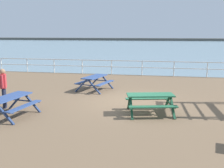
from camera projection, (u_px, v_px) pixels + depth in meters
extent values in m
cube|color=brown|center=(128.00, 103.00, 12.43)|extent=(30.00, 24.00, 0.20)
cube|color=gray|center=(157.00, 46.00, 63.27)|extent=(142.00, 90.00, 0.01)
cube|color=#4C4C47|center=(160.00, 41.00, 104.74)|extent=(142.00, 6.00, 1.80)
cube|color=white|center=(142.00, 61.00, 19.69)|extent=(23.00, 0.06, 0.06)
cube|color=white|center=(142.00, 67.00, 19.77)|extent=(23.00, 0.05, 0.05)
cylinder|color=white|center=(1.00, 65.00, 21.92)|extent=(0.07, 0.07, 1.05)
cylinder|color=white|center=(27.00, 65.00, 21.49)|extent=(0.07, 0.07, 1.05)
cylinder|color=white|center=(54.00, 66.00, 21.06)|extent=(0.07, 0.07, 1.05)
cylinder|color=white|center=(82.00, 67.00, 20.64)|extent=(0.07, 0.07, 1.05)
cylinder|color=white|center=(111.00, 67.00, 20.21)|extent=(0.07, 0.07, 1.05)
cylinder|color=white|center=(142.00, 68.00, 19.78)|extent=(0.07, 0.07, 1.05)
cylinder|color=white|center=(174.00, 69.00, 19.36)|extent=(0.07, 0.07, 1.05)
cylinder|color=white|center=(207.00, 70.00, 18.93)|extent=(0.07, 0.07, 1.05)
cube|color=#334C84|center=(10.00, 97.00, 10.03)|extent=(0.96, 1.88, 0.05)
cube|color=#334C84|center=(24.00, 106.00, 9.88)|extent=(0.52, 1.82, 0.04)
cube|color=navy|center=(16.00, 101.00, 10.94)|extent=(0.80, 0.20, 0.79)
cube|color=navy|center=(32.00, 102.00, 10.70)|extent=(0.80, 0.20, 0.79)
cube|color=navy|center=(24.00, 101.00, 10.81)|extent=(1.49, 0.28, 0.04)
cube|color=navy|center=(4.00, 113.00, 9.25)|extent=(0.80, 0.20, 0.79)
cube|color=#286B47|center=(150.00, 95.00, 10.35)|extent=(1.91, 1.10, 0.05)
cube|color=#286B47|center=(147.00, 99.00, 11.02)|extent=(1.81, 0.67, 0.04)
cube|color=#286B47|center=(153.00, 107.00, 9.80)|extent=(1.81, 0.67, 0.04)
cube|color=#1E5035|center=(168.00, 102.00, 10.82)|extent=(0.26, 0.79, 0.79)
cube|color=#1E5035|center=(172.00, 107.00, 10.09)|extent=(0.26, 0.79, 0.79)
cube|color=#1E5035|center=(170.00, 103.00, 10.45)|extent=(0.41, 1.47, 0.04)
cube|color=#1E5035|center=(129.00, 102.00, 10.76)|extent=(0.26, 0.79, 0.79)
cube|color=#1E5035|center=(131.00, 107.00, 10.02)|extent=(0.26, 0.79, 0.79)
cube|color=#1E5035|center=(130.00, 103.00, 10.38)|extent=(0.41, 1.47, 0.04)
cube|color=#334C84|center=(95.00, 77.00, 14.61)|extent=(1.12, 1.92, 0.05)
cube|color=#334C84|center=(85.00, 81.00, 14.92)|extent=(0.69, 1.81, 0.04)
cube|color=#334C84|center=(105.00, 83.00, 14.41)|extent=(0.69, 1.81, 0.04)
cube|color=navy|center=(95.00, 81.00, 15.53)|extent=(0.79, 0.27, 0.79)
cube|color=navy|center=(107.00, 82.00, 15.22)|extent=(0.79, 0.27, 0.79)
cube|color=navy|center=(101.00, 80.00, 15.36)|extent=(1.47, 0.42, 0.04)
cube|color=navy|center=(81.00, 85.00, 14.14)|extent=(0.79, 0.27, 0.79)
cube|color=navy|center=(94.00, 87.00, 13.83)|extent=(0.79, 0.27, 0.79)
cube|color=navy|center=(88.00, 85.00, 13.97)|extent=(1.47, 0.42, 0.04)
cylinder|color=#1E2338|center=(4.00, 98.00, 11.14)|extent=(0.14, 0.14, 0.85)
cylinder|color=#1E2338|center=(5.00, 97.00, 11.31)|extent=(0.14, 0.14, 0.85)
cube|color=red|center=(3.00, 81.00, 11.09)|extent=(0.34, 0.40, 0.58)
cylinder|color=red|center=(2.00, 81.00, 10.87)|extent=(0.09, 0.09, 0.52)
cylinder|color=red|center=(4.00, 80.00, 11.29)|extent=(0.09, 0.09, 0.52)
sphere|color=#9E7051|center=(2.00, 72.00, 11.01)|extent=(0.23, 0.23, 0.23)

